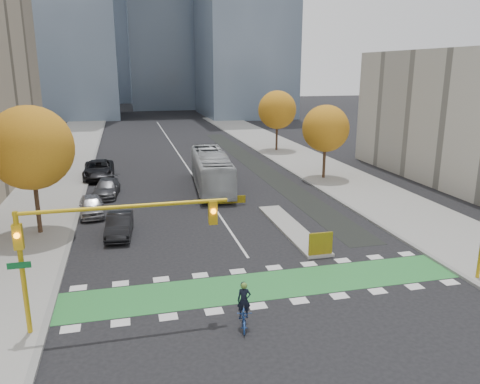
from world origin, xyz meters
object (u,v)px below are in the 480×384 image
hazard_board (321,244)px  parked_car_b (119,225)px  tree_east_near (326,129)px  bus (211,170)px  parked_car_a (92,205)px  parked_car_c (107,188)px  cyclist (244,312)px  tree_west (31,148)px  parked_car_d (99,170)px  traffic_signal_west (89,235)px  tree_east_far (277,110)px

hazard_board → parked_car_b: 12.69m
hazard_board → tree_east_near: size_ratio=0.20×
bus → parked_car_a: 11.44m
bus → parked_car_c: size_ratio=2.52×
hazard_board → tree_east_near: bearing=65.8°
hazard_board → tree_east_near: 19.93m
cyclist → parked_car_c: size_ratio=0.43×
cyclist → parked_car_b: bearing=124.1°
tree_west → tree_east_near: (24.00, 10.00, -0.75)m
hazard_board → parked_car_d: bearing=119.1°
cyclist → parked_car_d: cyclist is taller
parked_car_a → tree_west: bearing=-136.2°
traffic_signal_west → tree_east_near: bearing=48.5°
cyclist → parked_car_c: (-6.06, 22.60, 0.01)m
parked_car_b → parked_car_c: bearing=100.5°
tree_west → tree_east_near: 26.01m
tree_west → parked_car_d: 16.52m
parked_car_b → parked_car_c: parked_car_b is taller
tree_east_far → parked_car_b: size_ratio=1.77×
hazard_board → parked_car_d: parked_car_d is taller
tree_east_far → bus: 20.78m
tree_east_near → parked_car_a: bearing=-162.7°
tree_east_far → cyclist: (-14.53, -39.94, -4.57)m
parked_car_d → hazard_board: bearing=-61.6°
parked_car_a → parked_car_b: parked_car_a is taller
tree_east_far → traffic_signal_west: (-20.43, -38.51, -1.21)m
tree_east_far → parked_car_c: size_ratio=1.63×
tree_west → traffic_signal_west: 13.25m
parked_car_b → cyclist: bearing=-63.5°
parked_car_d → tree_east_near: bearing=-15.5°
parked_car_a → parked_car_c: 5.26m
traffic_signal_west → parked_car_b: traffic_signal_west is taller
tree_east_far → parked_car_a: size_ratio=1.82×
tree_east_near → bus: tree_east_near is taller
hazard_board → cyclist: 8.61m
tree_east_near → tree_west: bearing=-157.4°
traffic_signal_west → parked_car_a: size_ratio=2.03×
traffic_signal_west → parked_car_a: (-1.07, 15.99, -3.32)m
tree_east_near → tree_east_far: (0.50, 16.00, 0.38)m
parked_car_c → tree_west: bearing=-108.1°
parked_car_a → parked_car_c: size_ratio=0.90×
hazard_board → parked_car_d: (-13.00, 23.34, 0.05)m
tree_east_far → parked_car_c: tree_east_far is taller
tree_east_far → parked_car_a: 31.47m
hazard_board → tree_east_far: 35.13m
tree_east_far → traffic_signal_west: 43.61m
tree_east_far → parked_car_d: size_ratio=1.25×
traffic_signal_west → parked_car_a: traffic_signal_west is taller
traffic_signal_west → parked_car_b: size_ratio=1.97×
parked_car_b → traffic_signal_west: bearing=-90.1°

